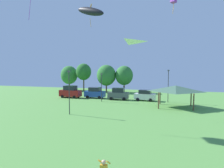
{
  "coord_description": "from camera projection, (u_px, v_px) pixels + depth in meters",
  "views": [
    {
      "loc": [
        4.18,
        -0.02,
        6.34
      ],
      "look_at": [
        -0.1,
        14.3,
        5.21
      ],
      "focal_mm": 32.0,
      "sensor_mm": 36.0,
      "label": 1
    }
  ],
  "objects": [
    {
      "name": "kite_flying_5",
      "position": [
        123.0,
        47.0,
        14.83
      ],
      "size": [
        2.21,
        2.23,
        0.33
      ],
      "color": "white"
    },
    {
      "name": "kite_flying_6",
      "position": [
        90.0,
        11.0,
        29.46
      ],
      "size": [
        5.38,
        2.92,
        3.53
      ],
      "color": "black"
    },
    {
      "name": "parked_car_leftmost",
      "position": [
        70.0,
        92.0,
        43.85
      ],
      "size": [
        4.82,
        2.22,
        2.64
      ],
      "rotation": [
        0.0,
        0.0,
        -0.04
      ],
      "color": "maroon",
      "rests_on": "ground"
    },
    {
      "name": "parked_car_second_from_left",
      "position": [
        95.0,
        93.0,
        43.14
      ],
      "size": [
        4.38,
        2.1,
        2.37
      ],
      "rotation": [
        0.0,
        0.0,
        0.01
      ],
      "color": "#234299",
      "rests_on": "ground"
    },
    {
      "name": "parked_car_third_from_left",
      "position": [
        118.0,
        94.0,
        40.99
      ],
      "size": [
        4.34,
        2.15,
        2.42
      ],
      "rotation": [
        0.0,
        0.0,
        0.07
      ],
      "color": "#4C5156",
      "rests_on": "ground"
    },
    {
      "name": "parked_car_rightmost_in_row",
      "position": [
        145.0,
        95.0,
        39.61
      ],
      "size": [
        4.26,
        2.25,
        2.19
      ],
      "rotation": [
        0.0,
        0.0,
        -0.1
      ],
      "color": "silver",
      "rests_on": "ground"
    },
    {
      "name": "park_pavilion",
      "position": [
        176.0,
        89.0,
        32.88
      ],
      "size": [
        6.74,
        5.49,
        3.6
      ],
      "color": "brown",
      "rests_on": "ground"
    },
    {
      "name": "light_post_0",
      "position": [
        69.0,
        90.0,
        27.57
      ],
      "size": [
        0.36,
        0.2,
        6.11
      ],
      "color": "#2D2D33",
      "rests_on": "ground"
    },
    {
      "name": "light_post_1",
      "position": [
        168.0,
        84.0,
        37.67
      ],
      "size": [
        0.36,
        0.2,
        6.16
      ],
      "color": "#2D2D33",
      "rests_on": "ground"
    },
    {
      "name": "light_post_2",
      "position": [
        101.0,
        85.0,
        38.57
      ],
      "size": [
        0.36,
        0.2,
        5.49
      ],
      "color": "#2D2D33",
      "rests_on": "ground"
    },
    {
      "name": "treeline_tree_0",
      "position": [
        69.0,
        75.0,
        58.84
      ],
      "size": [
        4.9,
        4.9,
        7.21
      ],
      "color": "brown",
      "rests_on": "ground"
    },
    {
      "name": "treeline_tree_1",
      "position": [
        84.0,
        72.0,
        56.8
      ],
      "size": [
        4.31,
        4.31,
        7.86
      ],
      "color": "brown",
      "rests_on": "ground"
    },
    {
      "name": "treeline_tree_2",
      "position": [
        106.0,
        75.0,
        54.12
      ],
      "size": [
        5.16,
        5.16,
        7.43
      ],
      "color": "brown",
      "rests_on": "ground"
    },
    {
      "name": "treeline_tree_3",
      "position": [
        124.0,
        75.0,
        53.63
      ],
      "size": [
        4.74,
        4.74,
        7.17
      ],
      "color": "brown",
      "rests_on": "ground"
    }
  ]
}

